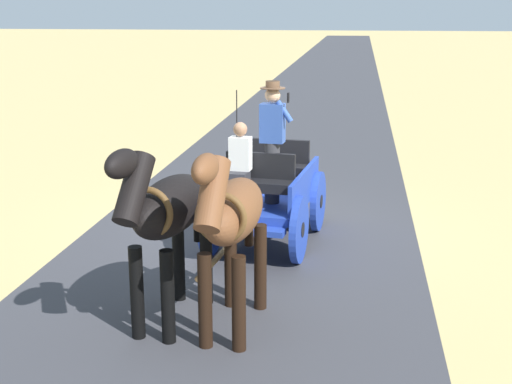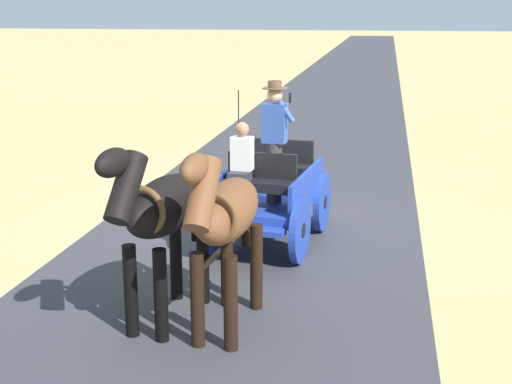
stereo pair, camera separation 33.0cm
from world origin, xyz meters
name	(u,v)px [view 2 (the right image)]	position (x,y,z in m)	size (l,w,h in m)	color
ground_plane	(257,227)	(0.00, 0.00, 0.00)	(200.00, 200.00, 0.00)	tan
road_surface	(257,227)	(0.00, 0.00, 0.00)	(5.25, 160.00, 0.01)	#38383D
horse_drawn_carriage	(269,192)	(-0.32, 0.74, 0.82)	(1.67, 4.52, 2.50)	#1E3899
horse_near_side	(225,217)	(-0.34, 3.79, 1.32)	(0.66, 2.13, 2.21)	brown
horse_off_side	(162,211)	(0.39, 3.71, 1.32)	(0.82, 2.15, 2.21)	black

